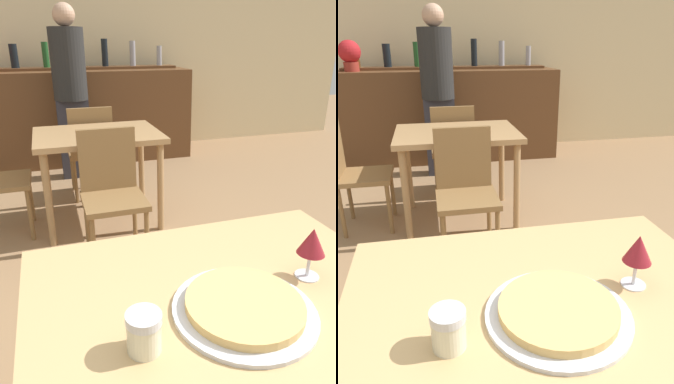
# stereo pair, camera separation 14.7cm
# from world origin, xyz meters

# --- Properties ---
(wall_back) EXTENTS (8.00, 0.05, 2.80)m
(wall_back) POSITION_xyz_m (0.00, 4.37, 1.40)
(wall_back) COLOR beige
(wall_back) RESTS_ON ground_plane
(dining_table_near) EXTENTS (1.09, 0.86, 0.73)m
(dining_table_near) POSITION_xyz_m (0.00, 0.00, 0.66)
(dining_table_near) COLOR tan
(dining_table_near) RESTS_ON ground_plane
(dining_table_far) EXTENTS (0.94, 0.72, 0.74)m
(dining_table_far) POSITION_xyz_m (-0.06, 2.09, 0.64)
(dining_table_far) COLOR #A87F51
(dining_table_far) RESTS_ON ground_plane
(bar_counter) EXTENTS (2.60, 0.56, 1.07)m
(bar_counter) POSITION_xyz_m (0.00, 3.87, 0.54)
(bar_counter) COLOR brown
(bar_counter) RESTS_ON ground_plane
(bar_back_shelf) EXTENTS (2.39, 0.24, 0.34)m
(bar_back_shelf) POSITION_xyz_m (-0.02, 4.01, 1.14)
(bar_back_shelf) COLOR brown
(bar_back_shelf) RESTS_ON bar_counter
(chair_far_side_front) EXTENTS (0.40, 0.40, 0.86)m
(chair_far_side_front) POSITION_xyz_m (-0.06, 1.56, 0.49)
(chair_far_side_front) COLOR olive
(chair_far_side_front) RESTS_ON ground_plane
(chair_far_side_back) EXTENTS (0.40, 0.40, 0.86)m
(chair_far_side_back) POSITION_xyz_m (-0.06, 2.62, 0.49)
(chair_far_side_back) COLOR olive
(chair_far_side_back) RESTS_ON ground_plane
(pizza_tray) EXTENTS (0.37, 0.37, 0.04)m
(pizza_tray) POSITION_xyz_m (0.01, -0.06, 0.75)
(pizza_tray) COLOR silver
(pizza_tray) RESTS_ON dining_table_near
(cheese_shaker) EXTENTS (0.08, 0.08, 0.10)m
(cheese_shaker) POSITION_xyz_m (-0.26, -0.11, 0.78)
(cheese_shaker) COLOR beige
(cheese_shaker) RESTS_ON dining_table_near
(person_standing) EXTENTS (0.34, 0.34, 1.73)m
(person_standing) POSITION_xyz_m (-0.14, 3.29, 0.94)
(person_standing) COLOR #2D2D38
(person_standing) RESTS_ON ground_plane
(wine_glass) EXTENTS (0.08, 0.08, 0.16)m
(wine_glass) POSITION_xyz_m (0.27, 0.02, 0.85)
(wine_glass) COLOR silver
(wine_glass) RESTS_ON dining_table_near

